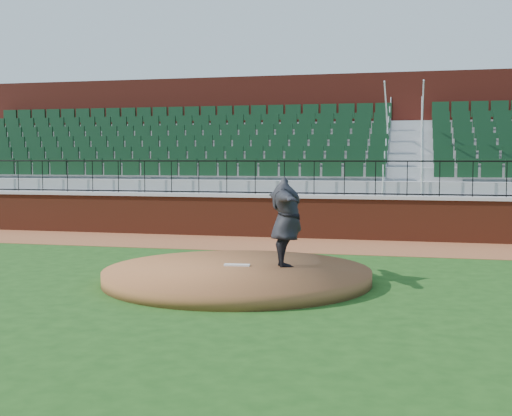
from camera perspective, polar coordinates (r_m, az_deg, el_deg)
The scene contains 10 objects.
ground at distance 13.19m, azimuth -1.53°, elevation -6.12°, with size 90.00×90.00×0.00m, color #194112.
warning_track at distance 18.39m, azimuth 2.85°, elevation -3.14°, with size 34.00×3.20×0.01m, color brown.
field_wall at distance 19.89m, azimuth 3.71°, elevation -0.86°, with size 34.00×0.35×1.20m, color maroon.
wall_cap at distance 19.85m, azimuth 3.71°, elevation 1.01°, with size 34.00×0.45×0.10m, color #B7B7B7.
wall_railing at distance 19.82m, azimuth 3.72°, elevation 2.60°, with size 34.00×0.05×1.00m, color black, non-canonical shape.
seating_stands at distance 22.50m, azimuth 4.91°, elevation 4.07°, with size 34.00×5.10×4.60m, color gray, non-canonical shape.
concourse_wall at distance 25.28m, azimuth 5.87°, elevation 5.10°, with size 34.00×0.50×5.50m, color maroon.
pitchers_mound at distance 12.92m, azimuth -1.62°, elevation -5.77°, with size 5.16×5.16×0.25m, color brown.
pitching_rubber at distance 13.23m, azimuth -1.65°, elevation -4.91°, with size 0.51×0.13×0.03m, color white.
pitcher at distance 13.05m, azimuth 2.59°, elevation -1.21°, with size 2.17×0.59×1.76m, color black.
Camera 1 is at (3.37, -12.52, 2.38)m, focal length 46.62 mm.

